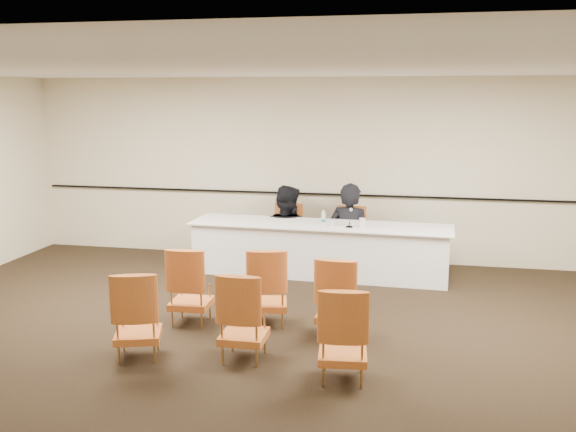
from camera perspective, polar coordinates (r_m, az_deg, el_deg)
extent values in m
plane|color=black|center=(7.15, -2.21, -11.62)|extent=(10.00, 10.00, 0.00)
plane|color=white|center=(6.61, -2.40, 13.18)|extent=(10.00, 10.00, 0.00)
cube|color=beige|center=(10.60, 2.95, 4.14)|extent=(10.00, 0.04, 3.00)
cube|color=black|center=(10.62, 2.90, 1.97)|extent=(9.80, 0.04, 0.03)
imported|color=black|center=(10.29, 5.47, -2.39)|extent=(0.79, 0.60, 1.93)
imported|color=black|center=(10.49, -0.19, -2.20)|extent=(1.06, 0.94, 1.83)
cube|color=silver|center=(9.62, 4.69, -0.83)|extent=(0.33, 0.26, 0.00)
cylinder|color=silver|center=(9.54, 3.94, -0.62)|extent=(0.08, 0.08, 0.10)
cylinder|color=silver|center=(9.45, 6.62, -0.64)|extent=(0.11, 0.11, 0.14)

